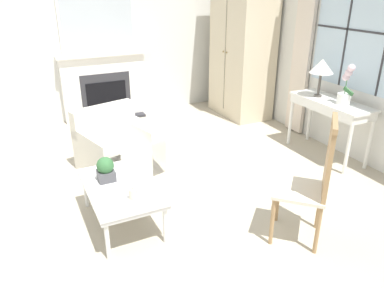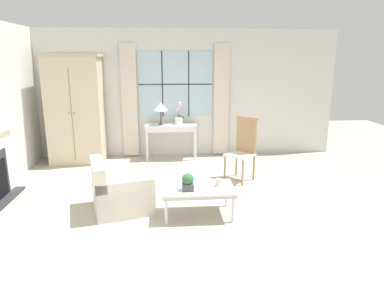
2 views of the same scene
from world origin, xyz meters
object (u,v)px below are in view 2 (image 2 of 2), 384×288
(table_lamp, at_px, (161,107))
(coffee_table, at_px, (198,190))
(armoire, at_px, (76,109))
(potted_orchid, at_px, (179,116))
(potted_plant_small, at_px, (188,182))
(pillar_candle, at_px, (218,183))
(side_chair_wooden, at_px, (243,145))
(console_table, at_px, (171,129))
(armchair_upholstered, at_px, (120,192))

(table_lamp, relative_size, coffee_table, 0.49)
(armoire, xyz_separation_m, potted_orchid, (2.16, 0.11, -0.18))
(potted_plant_small, distance_m, pillar_candle, 0.46)
(potted_orchid, height_order, coffee_table, potted_orchid)
(armoire, xyz_separation_m, side_chair_wooden, (3.28, -1.35, -0.50))
(console_table, height_order, side_chair_wooden, side_chair_wooden)
(armoire, height_order, console_table, armoire)
(armchair_upholstered, bearing_deg, pillar_candle, -9.71)
(table_lamp, xyz_separation_m, armchair_upholstered, (-0.58, -2.58, -0.89))
(console_table, bearing_deg, coffee_table, -83.50)
(coffee_table, relative_size, pillar_candle, 8.70)
(armchair_upholstered, height_order, potted_plant_small, armchair_upholstered)
(console_table, distance_m, table_lamp, 0.53)
(side_chair_wooden, bearing_deg, potted_orchid, 127.32)
(potted_plant_small, height_order, pillar_candle, potted_plant_small)
(potted_orchid, distance_m, armchair_upholstered, 2.89)
(pillar_candle, bearing_deg, potted_orchid, 98.88)
(console_table, bearing_deg, potted_orchid, 5.97)
(potted_orchid, bearing_deg, potted_plant_small, -89.88)
(armchair_upholstered, distance_m, side_chair_wooden, 2.41)
(coffee_table, bearing_deg, pillar_candle, 6.10)
(potted_plant_small, xyz_separation_m, pillar_candle, (0.44, 0.12, -0.07))
(console_table, relative_size, potted_plant_small, 4.73)
(table_lamp, distance_m, potted_orchid, 0.44)
(console_table, xyz_separation_m, table_lamp, (-0.22, -0.03, 0.49))
(potted_plant_small, relative_size, pillar_candle, 2.06)
(console_table, xyz_separation_m, armchair_upholstered, (-0.79, -2.62, -0.40))
(armchair_upholstered, xyz_separation_m, potted_plant_small, (0.97, -0.37, 0.27))
(table_lamp, relative_size, pillar_candle, 4.26)
(armoire, height_order, potted_plant_small, armoire)
(table_lamp, relative_size, potted_plant_small, 2.07)
(armchair_upholstered, bearing_deg, side_chair_wooden, 29.31)
(armoire, distance_m, console_table, 2.05)
(potted_orchid, bearing_deg, side_chair_wooden, -52.68)
(table_lamp, height_order, potted_plant_small, table_lamp)
(side_chair_wooden, bearing_deg, armoire, 157.59)
(side_chair_wooden, bearing_deg, pillar_candle, -115.36)
(coffee_table, bearing_deg, side_chair_wooden, 56.33)
(console_table, distance_m, armchair_upholstered, 2.76)
(armoire, distance_m, side_chair_wooden, 3.58)
(pillar_candle, bearing_deg, armoire, 133.40)
(side_chair_wooden, bearing_deg, console_table, 131.70)
(table_lamp, height_order, potted_orchid, potted_orchid)
(armoire, relative_size, pillar_candle, 19.62)
(potted_plant_small, bearing_deg, pillar_candle, 15.68)
(coffee_table, height_order, potted_plant_small, potted_plant_small)
(potted_orchid, bearing_deg, pillar_candle, -81.12)
(potted_orchid, height_order, armchair_upholstered, potted_orchid)
(potted_orchid, bearing_deg, armoire, -177.04)
(potted_orchid, relative_size, pillar_candle, 4.31)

